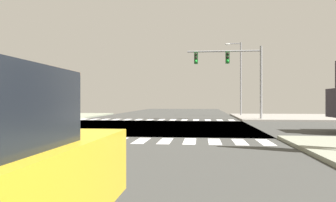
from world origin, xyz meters
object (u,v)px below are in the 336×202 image
traffic_signal_mast (232,66)px  street_lamp (238,72)px  sedan_leading_2 (28,110)px  bank_building (10,93)px

traffic_signal_mast → street_lamp: (1.32, 6.76, 0.04)m
street_lamp → sedan_leading_2: (-13.43, -17.70, -3.57)m
bank_building → sedan_leading_2: size_ratio=3.26×
sedan_leading_2 → street_lamp: bearing=-37.2°
bank_building → sedan_leading_2: (11.02, -15.87, -1.40)m
traffic_signal_mast → sedan_leading_2: (-12.11, -10.93, -3.52)m
street_lamp → sedan_leading_2: street_lamp is taller
street_lamp → bank_building: size_ratio=0.56×
sedan_leading_2 → bank_building: bearing=34.8°
traffic_signal_mast → bank_building: bearing=167.9°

